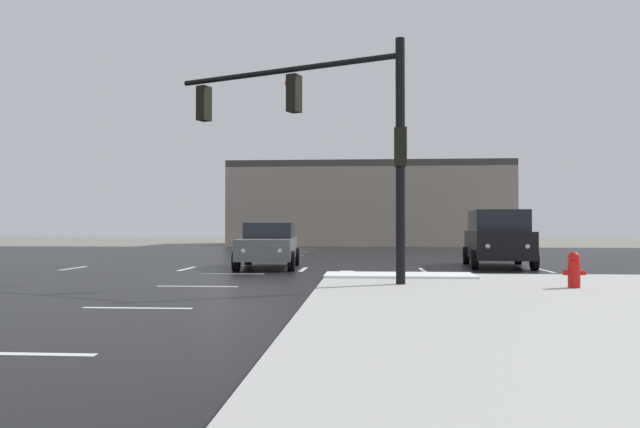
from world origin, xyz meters
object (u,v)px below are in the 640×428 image
at_px(fire_hydrant, 574,270).
at_px(sedan_grey, 269,244).
at_px(traffic_signal_mast, 330,122).
at_px(suv_black, 498,237).

distance_m(fire_hydrant, sedan_grey, 11.17).
distance_m(traffic_signal_mast, suv_black, 9.93).
xyz_separation_m(sedan_grey, suv_black, (8.18, 1.09, 0.24)).
height_order(traffic_signal_mast, suv_black, traffic_signal_mast).
bearing_deg(sedan_grey, traffic_signal_mast, 17.89).
relative_size(traffic_signal_mast, fire_hydrant, 7.57).
bearing_deg(sedan_grey, fire_hydrant, 42.15).
bearing_deg(fire_hydrant, traffic_signal_mast, 166.44).
height_order(fire_hydrant, suv_black, suv_black).
xyz_separation_m(fire_hydrant, suv_black, (0.22, 8.92, 0.55)).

